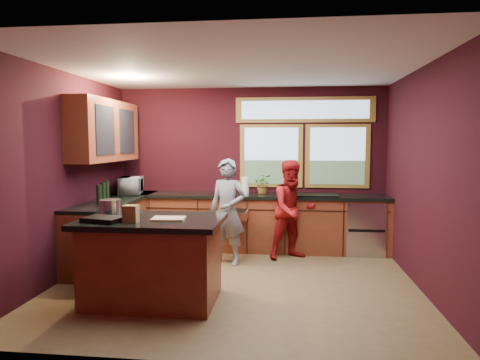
% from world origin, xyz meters
% --- Properties ---
extents(floor, '(4.50, 4.50, 0.00)m').
position_xyz_m(floor, '(0.00, 0.00, 0.00)').
color(floor, brown).
rests_on(floor, ground).
extents(room_shell, '(4.52, 4.02, 2.71)m').
position_xyz_m(room_shell, '(-0.60, 0.32, 1.80)').
color(room_shell, black).
rests_on(room_shell, ground).
extents(back_counter, '(4.50, 0.64, 0.93)m').
position_xyz_m(back_counter, '(0.20, 1.70, 0.46)').
color(back_counter, '#572714').
rests_on(back_counter, floor).
extents(left_counter, '(0.64, 2.30, 0.93)m').
position_xyz_m(left_counter, '(-1.95, 0.85, 0.47)').
color(left_counter, '#572714').
rests_on(left_counter, floor).
extents(island, '(1.55, 1.05, 0.95)m').
position_xyz_m(island, '(-0.85, -0.73, 0.48)').
color(island, '#572714').
rests_on(island, floor).
extents(person_grey, '(0.65, 0.52, 1.55)m').
position_xyz_m(person_grey, '(-0.23, 0.84, 0.77)').
color(person_grey, slate).
rests_on(person_grey, floor).
extents(person_red, '(0.92, 0.85, 1.51)m').
position_xyz_m(person_red, '(0.71, 1.25, 0.76)').
color(person_red, maroon).
rests_on(person_red, floor).
extents(microwave, '(0.45, 0.58, 0.28)m').
position_xyz_m(microwave, '(-1.92, 1.46, 1.07)').
color(microwave, '#999999').
rests_on(microwave, left_counter).
extents(potted_plant, '(0.29, 0.25, 0.32)m').
position_xyz_m(potted_plant, '(0.23, 1.75, 1.09)').
color(potted_plant, '#999999').
rests_on(potted_plant, back_counter).
extents(paper_towel, '(0.12, 0.12, 0.28)m').
position_xyz_m(paper_towel, '(-0.06, 1.70, 1.07)').
color(paper_towel, white).
rests_on(paper_towel, back_counter).
extents(cutting_board, '(0.37, 0.28, 0.02)m').
position_xyz_m(cutting_board, '(-0.65, -0.78, 0.95)').
color(cutting_board, tan).
rests_on(cutting_board, island).
extents(stock_pot, '(0.24, 0.24, 0.18)m').
position_xyz_m(stock_pot, '(-1.40, -0.58, 1.03)').
color(stock_pot, '#ACADB1').
rests_on(stock_pot, island).
extents(paper_bag, '(0.15, 0.12, 0.18)m').
position_xyz_m(paper_bag, '(-1.00, -0.98, 1.03)').
color(paper_bag, brown).
rests_on(paper_bag, island).
extents(black_tray, '(0.45, 0.36, 0.05)m').
position_xyz_m(black_tray, '(-1.30, -0.98, 0.97)').
color(black_tray, black).
rests_on(black_tray, island).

